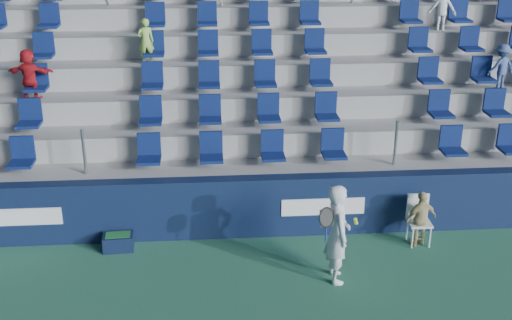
# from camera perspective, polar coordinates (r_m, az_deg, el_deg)

# --- Properties ---
(sponsor_wall) EXTENTS (24.00, 0.32, 1.20)m
(sponsor_wall) POSITION_cam_1_polar(r_m,az_deg,el_deg) (12.32, -1.04, -4.18)
(sponsor_wall) COLOR #101C3C
(sponsor_wall) RESTS_ON ground
(grandstand) EXTENTS (24.00, 8.17, 6.63)m
(grandstand) POSITION_cam_1_polar(r_m,az_deg,el_deg) (16.61, -2.17, 8.38)
(grandstand) COLOR gray
(grandstand) RESTS_ON ground
(tennis_player) EXTENTS (0.69, 0.66, 1.76)m
(tennis_player) POSITION_cam_1_polar(r_m,az_deg,el_deg) (10.86, 7.27, -6.49)
(tennis_player) COLOR silver
(tennis_player) RESTS_ON ground
(line_judge_chair) EXTENTS (0.42, 0.43, 0.95)m
(line_judge_chair) POSITION_cam_1_polar(r_m,az_deg,el_deg) (12.50, 14.24, -4.81)
(line_judge_chair) COLOR white
(line_judge_chair) RESTS_ON ground
(line_judge) EXTENTS (0.69, 0.43, 1.09)m
(line_judge) POSITION_cam_1_polar(r_m,az_deg,el_deg) (12.37, 14.45, -5.09)
(line_judge) COLOR tan
(line_judge) RESTS_ON ground
(ball_bin) EXTENTS (0.57, 0.39, 0.31)m
(ball_bin) POSITION_cam_1_polar(r_m,az_deg,el_deg) (12.27, -12.14, -7.08)
(ball_bin) COLOR #0E1833
(ball_bin) RESTS_ON ground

